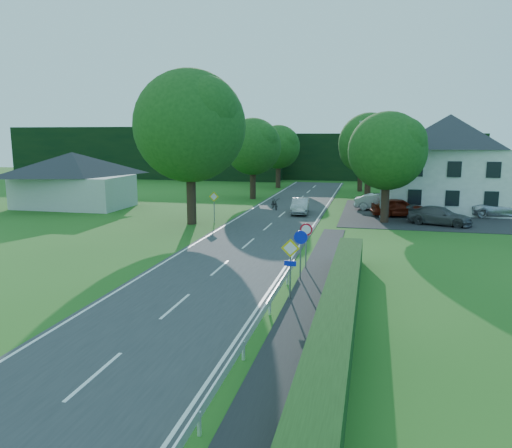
% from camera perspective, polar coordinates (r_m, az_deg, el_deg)
% --- Properties ---
extents(ground, '(160.00, 160.00, 0.00)m').
position_cam_1_polar(ground, '(15.54, -17.92, -16.26)').
color(ground, '#225217').
rests_on(ground, ground).
extents(road, '(7.00, 80.00, 0.04)m').
position_cam_1_polar(road, '(33.37, -0.05, -1.55)').
color(road, '#343436').
rests_on(road, ground).
extents(footpath, '(1.50, 44.00, 0.04)m').
position_cam_1_polar(footpath, '(15.59, 2.62, -15.59)').
color(footpath, '#242427').
rests_on(footpath, ground).
extents(parking_pad, '(14.00, 16.00, 0.04)m').
position_cam_1_polar(parking_pad, '(45.55, 18.72, 1.07)').
color(parking_pad, '#242427').
rests_on(parking_pad, ground).
extents(line_edge_left, '(0.12, 80.00, 0.01)m').
position_cam_1_polar(line_edge_left, '(34.24, -5.36, -1.25)').
color(line_edge_left, white).
rests_on(line_edge_left, road).
extents(line_edge_right, '(0.12, 80.00, 0.01)m').
position_cam_1_polar(line_edge_right, '(32.79, 5.49, -1.76)').
color(line_edge_right, white).
rests_on(line_edge_right, road).
extents(line_centre, '(0.12, 80.00, 0.01)m').
position_cam_1_polar(line_centre, '(33.37, -0.05, -1.50)').
color(line_centre, white).
rests_on(line_centre, road).
extents(guardrail, '(0.12, 26.00, 0.69)m').
position_cam_1_polar(guardrail, '(13.10, -4.96, -19.34)').
color(guardrail, white).
rests_on(guardrail, ground).
extents(hedge_right, '(1.20, 30.00, 1.30)m').
position_cam_1_polar(hedge_right, '(13.35, 7.84, -17.32)').
color(hedge_right, black).
rests_on(hedge_right, ground).
extents(tree_main, '(9.40, 9.40, 11.64)m').
position_cam_1_polar(tree_main, '(38.28, -7.53, 8.62)').
color(tree_main, '#1A4815').
rests_on(tree_main, ground).
extents(tree_left_far, '(7.00, 7.00, 8.58)m').
position_cam_1_polar(tree_left_far, '(53.35, -0.37, 7.47)').
color(tree_left_far, '#1A4815').
rests_on(tree_left_far, ground).
extents(tree_right_far, '(7.40, 7.40, 9.09)m').
position_cam_1_polar(tree_right_far, '(53.86, 12.77, 7.52)').
color(tree_right_far, '#1A4815').
rests_on(tree_right_far, ground).
extents(tree_left_back, '(6.60, 6.60, 8.07)m').
position_cam_1_polar(tree_left_back, '(64.99, 2.57, 7.72)').
color(tree_left_back, '#1A4815').
rests_on(tree_left_back, ground).
extents(tree_right_back, '(6.20, 6.20, 7.56)m').
position_cam_1_polar(tree_right_back, '(61.90, 11.88, 7.15)').
color(tree_right_back, '#1A4815').
rests_on(tree_right_back, ground).
extents(tree_right_mid, '(7.00, 7.00, 8.58)m').
position_cam_1_polar(tree_right_mid, '(39.90, 14.70, 6.24)').
color(tree_right_mid, '#1A4815').
rests_on(tree_right_mid, ground).
extents(treeline_left, '(44.00, 6.00, 8.00)m').
position_cam_1_polar(treeline_left, '(81.94, -12.61, 7.96)').
color(treeline_left, black).
rests_on(treeline_left, ground).
extents(treeline_right, '(30.00, 5.00, 7.00)m').
position_cam_1_polar(treeline_right, '(77.88, 13.66, 7.45)').
color(treeline_right, black).
rests_on(treeline_right, ground).
extents(bungalow_left, '(11.00, 6.50, 5.20)m').
position_cam_1_polar(bungalow_left, '(50.20, -20.14, 4.88)').
color(bungalow_left, '#B6B6B1').
rests_on(bungalow_left, ground).
extents(house_white, '(10.60, 8.40, 8.60)m').
position_cam_1_polar(house_white, '(48.31, 21.06, 6.66)').
color(house_white, silver).
rests_on(house_white, ground).
extents(streetlight, '(2.03, 0.18, 8.00)m').
position_cam_1_polar(streetlight, '(41.88, 14.05, 6.67)').
color(streetlight, gray).
rests_on(streetlight, ground).
extents(sign_priority_right, '(0.78, 0.09, 2.59)m').
position_cam_1_polar(sign_priority_right, '(20.66, 3.94, -3.85)').
color(sign_priority_right, gray).
rests_on(sign_priority_right, ground).
extents(sign_roundabout, '(0.64, 0.08, 2.37)m').
position_cam_1_polar(sign_roundabout, '(23.58, 5.12, -2.42)').
color(sign_roundabout, gray).
rests_on(sign_roundabout, ground).
extents(sign_speed_limit, '(0.64, 0.11, 2.37)m').
position_cam_1_polar(sign_speed_limit, '(25.49, 5.75, -1.25)').
color(sign_speed_limit, gray).
rests_on(sign_speed_limit, ground).
extents(sign_priority_left, '(0.78, 0.09, 2.44)m').
position_cam_1_polar(sign_priority_left, '(39.03, -4.82, 2.65)').
color(sign_priority_left, gray).
rests_on(sign_priority_left, ground).
extents(moving_car, '(1.71, 4.10, 1.32)m').
position_cam_1_polar(moving_car, '(43.45, 5.07, 2.06)').
color(moving_car, '#9D9DA1').
rests_on(moving_car, road).
extents(motorcycle, '(1.47, 2.13, 1.06)m').
position_cam_1_polar(motorcycle, '(45.83, 2.14, 2.35)').
color(motorcycle, black).
rests_on(motorcycle, road).
extents(parked_car_red, '(4.84, 2.78, 1.55)m').
position_cam_1_polar(parked_car_red, '(43.38, 16.03, 1.84)').
color(parked_car_red, maroon).
rests_on(parked_car_red, parking_pad).
extents(parked_car_silver_a, '(4.64, 2.00, 1.49)m').
position_cam_1_polar(parked_car_silver_a, '(46.61, 13.96, 2.45)').
color(parked_car_silver_a, '#A6A5AA').
rests_on(parked_car_silver_a, parking_pad).
extents(parked_car_grey, '(5.08, 3.31, 1.37)m').
position_cam_1_polar(parked_car_grey, '(40.42, 20.25, 0.90)').
color(parked_car_grey, '#49494E').
rests_on(parked_car_grey, parking_pad).
extents(parked_car_silver_b, '(5.39, 2.96, 1.43)m').
position_cam_1_polar(parked_car_silver_b, '(46.43, 26.16, 1.64)').
color(parked_car_silver_b, silver).
rests_on(parked_car_silver_b, parking_pad).
extents(parasol, '(2.99, 3.02, 2.15)m').
position_cam_1_polar(parasol, '(47.23, 16.38, 2.84)').
color(parasol, '#B90E2A').
rests_on(parasol, parking_pad).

